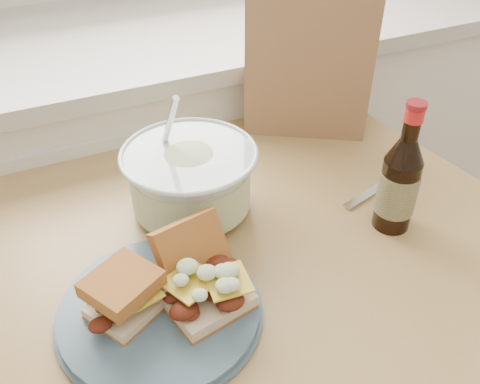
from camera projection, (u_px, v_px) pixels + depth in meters
name	position (u px, v px, depth m)	size (l,w,h in m)	color
cabinet_run	(193.00, 169.00, 1.67)	(2.50, 0.64, 0.94)	white
dining_table	(257.00, 292.00, 0.99)	(1.09, 1.09, 0.80)	#A67D4E
plate	(160.00, 311.00, 0.79)	(0.30, 0.30, 0.02)	#435B6C
sandwich_left	(124.00, 294.00, 0.76)	(0.12, 0.12, 0.07)	beige
sandwich_right	(201.00, 276.00, 0.79)	(0.13, 0.18, 0.10)	beige
coleslaw_bowl	(191.00, 181.00, 0.96)	(0.24, 0.24, 0.24)	silver
beer_bottle	(399.00, 183.00, 0.91)	(0.07, 0.07, 0.24)	black
knife	(391.00, 179.00, 1.06)	(0.20, 0.07, 0.01)	silver
paper_bag	(309.00, 49.00, 1.16)	(0.26, 0.17, 0.35)	#8F6245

